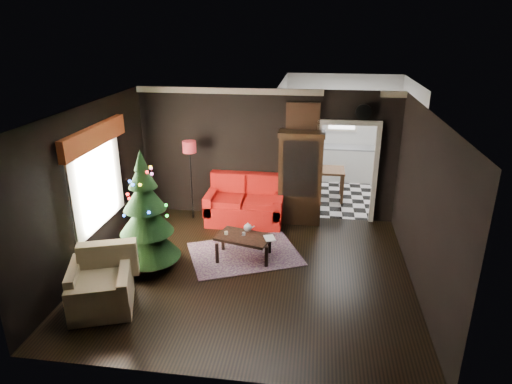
# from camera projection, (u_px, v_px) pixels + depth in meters

# --- Properties ---
(floor) EXTENTS (5.50, 5.50, 0.00)m
(floor) POSITION_uv_depth(u_px,v_px,m) (249.00, 272.00, 7.76)
(floor) COLOR black
(floor) RESTS_ON ground
(ceiling) EXTENTS (5.50, 5.50, 0.00)m
(ceiling) POSITION_uv_depth(u_px,v_px,m) (248.00, 111.00, 6.76)
(ceiling) COLOR white
(ceiling) RESTS_ON ground
(wall_back) EXTENTS (5.50, 0.00, 5.50)m
(wall_back) POSITION_uv_depth(u_px,v_px,m) (266.00, 155.00, 9.57)
(wall_back) COLOR black
(wall_back) RESTS_ON ground
(wall_front) EXTENTS (5.50, 0.00, 5.50)m
(wall_front) POSITION_uv_depth(u_px,v_px,m) (213.00, 279.00, 4.95)
(wall_front) COLOR black
(wall_front) RESTS_ON ground
(wall_left) EXTENTS (0.00, 5.50, 5.50)m
(wall_left) POSITION_uv_depth(u_px,v_px,m) (89.00, 189.00, 7.62)
(wall_left) COLOR black
(wall_left) RESTS_ON ground
(wall_right) EXTENTS (0.00, 5.50, 5.50)m
(wall_right) POSITION_uv_depth(u_px,v_px,m) (424.00, 206.00, 6.90)
(wall_right) COLOR black
(wall_right) RESTS_ON ground
(doorway) EXTENTS (1.10, 0.10, 2.10)m
(doorway) POSITION_uv_depth(u_px,v_px,m) (346.00, 174.00, 9.48)
(doorway) COLOR silver
(doorway) RESTS_ON ground
(left_window) EXTENTS (0.05, 1.60, 1.40)m
(left_window) POSITION_uv_depth(u_px,v_px,m) (96.00, 182.00, 7.78)
(left_window) COLOR white
(left_window) RESTS_ON wall_left
(valance) EXTENTS (0.12, 2.10, 0.35)m
(valance) POSITION_uv_depth(u_px,v_px,m) (95.00, 136.00, 7.48)
(valance) COLOR brown
(valance) RESTS_ON wall_left
(kitchen_floor) EXTENTS (3.00, 3.00, 0.00)m
(kitchen_floor) POSITION_uv_depth(u_px,v_px,m) (340.00, 194.00, 11.24)
(kitchen_floor) COLOR white
(kitchen_floor) RESTS_ON ground
(kitchen_window) EXTENTS (0.70, 0.06, 0.70)m
(kitchen_window) POSITION_uv_depth(u_px,v_px,m) (342.00, 116.00, 11.97)
(kitchen_window) COLOR white
(kitchen_window) RESTS_ON ground
(rug) EXTENTS (2.38, 2.10, 0.01)m
(rug) POSITION_uv_depth(u_px,v_px,m) (245.00, 254.00, 8.36)
(rug) COLOR #55374D
(rug) RESTS_ON ground
(loveseat) EXTENTS (1.70, 0.90, 1.00)m
(loveseat) POSITION_uv_depth(u_px,v_px,m) (245.00, 200.00, 9.53)
(loveseat) COLOR #8B0401
(loveseat) RESTS_ON ground
(curio_cabinet) EXTENTS (0.90, 0.45, 1.90)m
(curio_cabinet) POSITION_uv_depth(u_px,v_px,m) (300.00, 180.00, 9.42)
(curio_cabinet) COLOR black
(curio_cabinet) RESTS_ON ground
(floor_lamp) EXTENTS (0.32, 0.32, 1.82)m
(floor_lamp) POSITION_uv_depth(u_px,v_px,m) (191.00, 182.00, 9.62)
(floor_lamp) COLOR black
(floor_lamp) RESTS_ON ground
(christmas_tree) EXTENTS (1.32, 1.32, 2.07)m
(christmas_tree) POSITION_uv_depth(u_px,v_px,m) (146.00, 213.00, 7.52)
(christmas_tree) COLOR black
(christmas_tree) RESTS_ON ground
(armchair) EXTENTS (1.18, 1.18, 0.95)m
(armchair) POSITION_uv_depth(u_px,v_px,m) (100.00, 282.00, 6.63)
(armchair) COLOR tan
(armchair) RESTS_ON ground
(coffee_table) EXTENTS (1.08, 0.81, 0.43)m
(coffee_table) POSITION_uv_depth(u_px,v_px,m) (244.00, 247.00, 8.15)
(coffee_table) COLOR black
(coffee_table) RESTS_ON rug
(teapot) EXTENTS (0.22, 0.22, 0.16)m
(teapot) POSITION_uv_depth(u_px,v_px,m) (248.00, 227.00, 8.23)
(teapot) COLOR silver
(teapot) RESTS_ON coffee_table
(cup_a) EXTENTS (0.08, 0.08, 0.06)m
(cup_a) POSITION_uv_depth(u_px,v_px,m) (226.00, 233.00, 8.13)
(cup_a) COLOR silver
(cup_a) RESTS_ON coffee_table
(cup_b) EXTENTS (0.08, 0.08, 0.05)m
(cup_b) POSITION_uv_depth(u_px,v_px,m) (244.00, 234.00, 8.10)
(cup_b) COLOR white
(cup_b) RESTS_ON coffee_table
(book) EXTENTS (0.18, 0.08, 0.25)m
(book) POSITION_uv_depth(u_px,v_px,m) (265.00, 233.00, 7.92)
(book) COLOR tan
(book) RESTS_ON coffee_table
(wall_clock) EXTENTS (0.32, 0.32, 0.06)m
(wall_clock) POSITION_uv_depth(u_px,v_px,m) (363.00, 112.00, 8.92)
(wall_clock) COLOR silver
(wall_clock) RESTS_ON wall_back
(painting) EXTENTS (0.62, 0.05, 0.52)m
(painting) POSITION_uv_depth(u_px,v_px,m) (303.00, 117.00, 9.13)
(painting) COLOR #BA8348
(painting) RESTS_ON wall_back
(kitchen_counter) EXTENTS (1.80, 0.60, 0.90)m
(kitchen_counter) POSITION_uv_depth(u_px,v_px,m) (340.00, 163.00, 12.19)
(kitchen_counter) COLOR white
(kitchen_counter) RESTS_ON ground
(kitchen_table) EXTENTS (0.70, 0.70, 0.75)m
(kitchen_table) POSITION_uv_depth(u_px,v_px,m) (329.00, 184.00, 10.87)
(kitchen_table) COLOR brown
(kitchen_table) RESTS_ON ground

